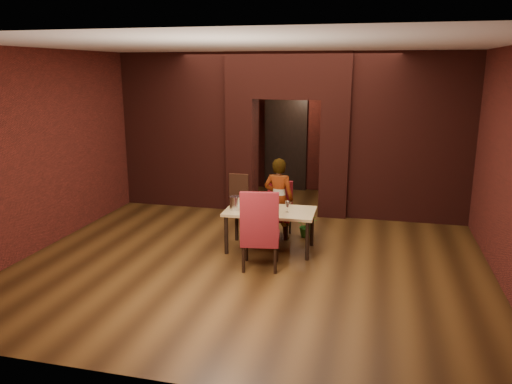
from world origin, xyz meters
TOP-DOWN VIEW (x-y plane):
  - floor at (0.00, 0.00)m, footprint 8.00×8.00m
  - ceiling at (0.00, 0.00)m, footprint 7.00×8.00m
  - wall_back at (0.00, 4.00)m, footprint 7.00×0.04m
  - wall_front at (0.00, -4.00)m, footprint 7.00×0.04m
  - wall_left at (-3.50, 0.00)m, footprint 0.04×8.00m
  - wall_right at (3.50, 0.00)m, footprint 0.04×8.00m
  - pillar_left at (-0.95, 2.00)m, footprint 0.55×0.55m
  - pillar_right at (0.95, 2.00)m, footprint 0.55×0.55m
  - lintel at (0.00, 2.00)m, footprint 2.45×0.55m
  - wing_wall_left at (-2.36, 2.00)m, footprint 2.28×0.35m
  - wing_wall_right at (2.36, 2.00)m, footprint 2.28×0.35m
  - vent_panel at (-0.95, 1.71)m, footprint 0.40×0.03m
  - rear_door at (-0.40, 3.94)m, footprint 0.90×0.08m
  - rear_door_frame at (-0.40, 3.90)m, footprint 1.02×0.04m
  - dining_table at (0.14, -0.29)m, footprint 1.46×0.85m
  - chair_far at (0.14, 0.40)m, footprint 0.45×0.45m
  - chair_near at (0.16, -1.04)m, footprint 0.63×0.63m
  - person_seated at (0.16, 0.29)m, footprint 0.55×0.39m
  - wine_glass_a at (-0.04, -0.18)m, footprint 0.09×0.09m
  - wine_glass_b at (0.17, -0.27)m, footprint 0.09×0.09m
  - wine_glass_c at (0.43, -0.34)m, footprint 0.07×0.07m
  - tasting_sheet at (0.01, -0.43)m, footprint 0.32×0.27m
  - wine_bucket at (-0.41, -0.40)m, footprint 0.18×0.18m
  - water_bottle at (-0.20, -0.24)m, footprint 0.07×0.07m
  - potted_plant at (0.64, 0.50)m, footprint 0.39×0.34m

SIDE VIEW (x-z plane):
  - floor at x=0.00m, z-range 0.00..0.00m
  - potted_plant at x=0.64m, z-range 0.00..0.41m
  - dining_table at x=0.14m, z-range 0.00..0.67m
  - chair_far at x=0.14m, z-range 0.00..0.96m
  - vent_panel at x=-0.95m, z-range 0.30..0.80m
  - chair_near at x=0.16m, z-range 0.00..1.21m
  - tasting_sheet at x=0.01m, z-range 0.67..0.68m
  - person_seated at x=0.16m, z-range 0.00..1.42m
  - wine_glass_c at x=0.43m, z-range 0.67..0.85m
  - wine_glass_a at x=-0.04m, z-range 0.67..0.89m
  - wine_bucket at x=-0.41m, z-range 0.67..0.89m
  - wine_glass_b at x=0.17m, z-range 0.67..0.90m
  - water_bottle at x=-0.20m, z-range 0.67..0.95m
  - rear_door at x=-0.40m, z-range 0.00..2.10m
  - rear_door_frame at x=-0.40m, z-range -0.06..2.16m
  - pillar_left at x=-0.95m, z-range 0.00..2.30m
  - pillar_right at x=0.95m, z-range 0.00..2.30m
  - wall_back at x=0.00m, z-range 0.00..3.20m
  - wall_front at x=0.00m, z-range 0.00..3.20m
  - wall_left at x=-3.50m, z-range 0.00..3.20m
  - wall_right at x=3.50m, z-range 0.00..3.20m
  - wing_wall_left at x=-2.36m, z-range 0.00..3.20m
  - wing_wall_right at x=2.36m, z-range 0.00..3.20m
  - lintel at x=0.00m, z-range 2.30..3.20m
  - ceiling at x=0.00m, z-range 3.18..3.22m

